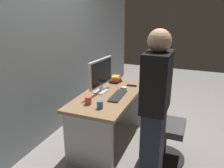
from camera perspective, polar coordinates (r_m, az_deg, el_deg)
name	(u,v)px	position (r m, az deg, el deg)	size (l,w,h in m)	color
ground_plane	(109,141)	(3.36, -0.82, -14.09)	(9.00, 9.00, 0.00)	gray
wall_back	(46,32)	(3.31, -16.20, 12.41)	(6.40, 0.10, 3.00)	gray
desk	(109,110)	(3.12, -0.86, -6.44)	(1.35, 0.69, 0.72)	#93704C
office_chair	(161,127)	(2.90, 12.05, -10.50)	(0.52, 0.52, 0.94)	black
person_at_desk	(155,110)	(2.34, 10.61, -6.47)	(0.40, 0.24, 1.64)	#262838
monitor	(101,74)	(3.04, -2.75, 2.54)	(0.54, 0.16, 0.46)	silver
keyboard	(118,96)	(2.96, 1.46, -2.93)	(0.43, 0.13, 0.02)	#262626
mouse	(124,87)	(3.24, 2.88, -0.87)	(0.06, 0.10, 0.03)	white
cup_near_keyboard	(100,105)	(2.61, -3.00, -5.18)	(0.07, 0.07, 0.09)	#3372B2
cup_by_monitor	(88,100)	(2.73, -5.93, -4.08)	(0.08, 0.08, 0.09)	#D84C3F
book_stack	(116,79)	(3.50, 0.89, 1.15)	(0.18, 0.19, 0.10)	black
cell_phone	(132,86)	(3.36, 4.93, -0.40)	(0.07, 0.14, 0.01)	black
handbag	(153,115)	(3.86, 10.22, -7.53)	(0.34, 0.14, 0.38)	maroon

